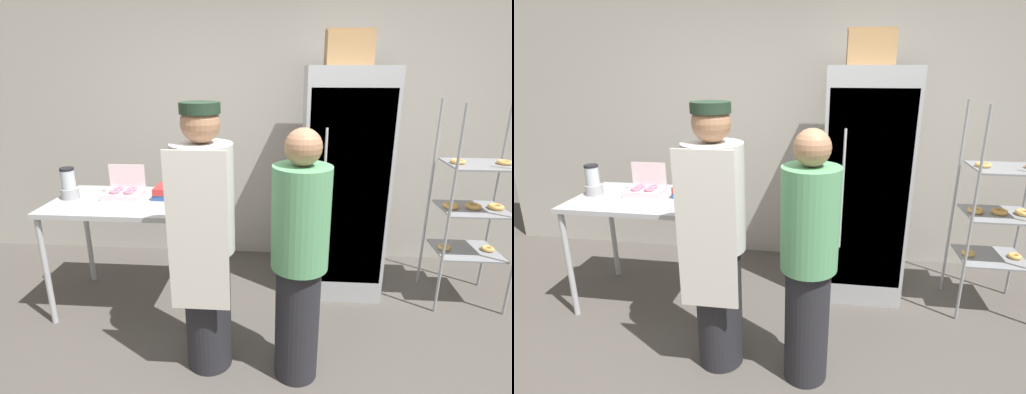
# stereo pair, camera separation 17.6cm
# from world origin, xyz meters

# --- Properties ---
(back_wall) EXTENTS (6.40, 0.12, 3.02)m
(back_wall) POSITION_xyz_m (0.00, 2.25, 1.51)
(back_wall) COLOR #ADA89E
(back_wall) RESTS_ON ground_plane
(refrigerator) EXTENTS (0.67, 0.77, 1.90)m
(refrigerator) POSITION_xyz_m (0.59, 1.64, 0.95)
(refrigerator) COLOR #ADAFB5
(refrigerator) RESTS_ON ground_plane
(baking_rack) EXTENTS (0.56, 0.47, 1.66)m
(baking_rack) POSITION_xyz_m (1.61, 1.43, 0.82)
(baking_rack) COLOR #93969B
(baking_rack) RESTS_ON ground_plane
(prep_counter) EXTENTS (1.15, 0.73, 0.91)m
(prep_counter) POSITION_xyz_m (-1.12, 1.15, 0.81)
(prep_counter) COLOR #ADAFB5
(prep_counter) RESTS_ON ground_plane
(donut_box) EXTENTS (0.30, 0.20, 0.25)m
(donut_box) POSITION_xyz_m (-1.16, 1.21, 0.95)
(donut_box) COLOR silver
(donut_box) RESTS_ON prep_counter
(blender_pitcher) EXTENTS (0.13, 0.13, 0.25)m
(blender_pitcher) POSITION_xyz_m (-1.57, 1.16, 1.02)
(blender_pitcher) COLOR #99999E
(blender_pitcher) RESTS_ON prep_counter
(binder_stack) EXTENTS (0.30, 0.23, 0.09)m
(binder_stack) POSITION_xyz_m (-0.77, 1.25, 0.95)
(binder_stack) COLOR #2D5193
(binder_stack) RESTS_ON prep_counter
(cardboard_storage_box) EXTENTS (0.35, 0.28, 0.26)m
(cardboard_storage_box) POSITION_xyz_m (0.56, 1.57, 2.03)
(cardboard_storage_box) COLOR #A87F51
(cardboard_storage_box) RESTS_ON refrigerator
(person_baker) EXTENTS (0.36, 0.38, 1.71)m
(person_baker) POSITION_xyz_m (-0.37, 0.49, 0.89)
(person_baker) COLOR #232328
(person_baker) RESTS_ON ground_plane
(person_customer) EXTENTS (0.34, 0.34, 1.59)m
(person_customer) POSITION_xyz_m (0.20, 0.43, 0.81)
(person_customer) COLOR #232328
(person_customer) RESTS_ON ground_plane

